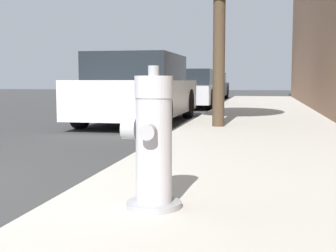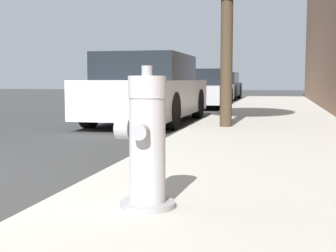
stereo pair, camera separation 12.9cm
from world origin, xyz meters
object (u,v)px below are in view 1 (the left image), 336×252
(parked_car_far, at_px, (207,86))
(parked_car_near, at_px, (140,90))
(fire_hydrant, at_px, (153,144))
(parked_car_mid, at_px, (189,89))

(parked_car_far, bearing_deg, parked_car_near, -89.94)
(fire_hydrant, bearing_deg, parked_car_mid, 97.91)
(parked_car_near, height_order, parked_car_far, parked_car_near)
(parked_car_mid, height_order, parked_car_far, parked_car_far)
(parked_car_mid, relative_size, parked_car_far, 1.02)
(parked_car_near, relative_size, parked_car_far, 1.03)
(parked_car_near, height_order, parked_car_mid, parked_car_near)
(parked_car_mid, bearing_deg, parked_car_near, -91.37)
(parked_car_mid, bearing_deg, parked_car_far, 91.38)
(parked_car_far, bearing_deg, fire_hydrant, -84.25)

